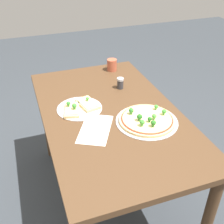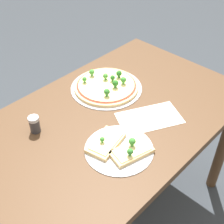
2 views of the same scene
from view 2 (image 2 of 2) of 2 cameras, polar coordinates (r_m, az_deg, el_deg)
The scene contains 6 objects.
ground_plane at distance 1.94m, azimuth -0.82°, elevation -17.96°, with size 8.00×8.00×0.00m, color #33383D.
dining_table at distance 1.43m, azimuth -1.06°, elevation -4.20°, with size 1.34×0.79×0.74m.
pizza_tray_whole at distance 1.54m, azimuth -1.00°, elevation 4.80°, with size 0.35×0.35×0.07m.
pizza_tray_slice at distance 1.23m, azimuth 1.23°, elevation -6.51°, with size 0.27×0.27×0.06m.
condiment_shaker at distance 1.32m, azimuth -13.99°, elevation -2.17°, with size 0.05×0.05×0.08m.
paper_menu at distance 1.38m, azimuth 6.85°, elevation -1.09°, with size 0.28×0.16×0.00m, color silver.
Camera 2 is at (-0.72, -0.72, 1.65)m, focal length 50.00 mm.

